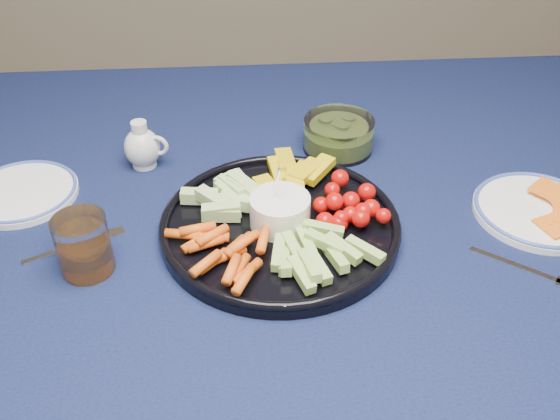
{
  "coord_description": "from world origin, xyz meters",
  "views": [
    {
      "loc": [
        -0.04,
        -0.79,
        1.34
      ],
      "look_at": [
        0.01,
        -0.07,
        0.79
      ],
      "focal_mm": 40.0,
      "sensor_mm": 36.0,
      "label": 1
    }
  ],
  "objects": [
    {
      "name": "juice_tumbler",
      "position": [
        -0.26,
        -0.13,
        0.78
      ],
      "size": [
        0.07,
        0.07,
        0.09
      ],
      "color": "silver",
      "rests_on": "dining_table"
    },
    {
      "name": "dining_table",
      "position": [
        0.0,
        0.0,
        0.66
      ],
      "size": [
        1.67,
        1.07,
        0.75
      ],
      "color": "#4C2919",
      "rests_on": "ground"
    },
    {
      "name": "creamer_pitcher",
      "position": [
        -0.21,
        0.13,
        0.78
      ],
      "size": [
        0.08,
        0.06,
        0.09
      ],
      "color": "silver",
      "rests_on": "dining_table"
    },
    {
      "name": "side_plate_extra",
      "position": [
        -0.4,
        0.06,
        0.75
      ],
      "size": [
        0.18,
        0.18,
        0.01
      ],
      "color": "white",
      "rests_on": "dining_table"
    },
    {
      "name": "cheese_plate",
      "position": [
        0.42,
        -0.05,
        0.76
      ],
      "size": [
        0.2,
        0.2,
        0.02
      ],
      "color": "white",
      "rests_on": "dining_table"
    },
    {
      "name": "pickle_bowl",
      "position": [
        0.13,
        0.16,
        0.77
      ],
      "size": [
        0.13,
        0.13,
        0.06
      ],
      "color": "silver",
      "rests_on": "dining_table"
    },
    {
      "name": "crudite_platter",
      "position": [
        0.01,
        -0.07,
        0.77
      ],
      "size": [
        0.36,
        0.36,
        0.12
      ],
      "color": "black",
      "rests_on": "dining_table"
    },
    {
      "name": "fork_left",
      "position": [
        -0.28,
        -0.07,
        0.75
      ],
      "size": [
        0.14,
        0.08,
        0.0
      ],
      "color": "white",
      "rests_on": "dining_table"
    },
    {
      "name": "fork_right",
      "position": [
        0.36,
        -0.18,
        0.75
      ],
      "size": [
        0.13,
        0.1,
        0.0
      ],
      "color": "white",
      "rests_on": "dining_table"
    }
  ]
}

